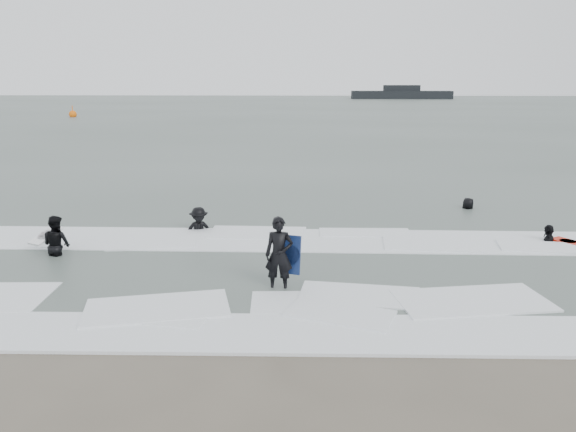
{
  "coord_description": "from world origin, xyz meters",
  "views": [
    {
      "loc": [
        0.61,
        -10.99,
        5.03
      ],
      "look_at": [
        0.0,
        5.0,
        1.1
      ],
      "focal_mm": 35.0,
      "sensor_mm": 36.0,
      "label": 1
    }
  ],
  "objects_px": {
    "surfer_breaker": "(199,232)",
    "buoy": "(73,114)",
    "vessel_horizon": "(401,94)",
    "surfer_wading": "(58,256)",
    "surfer_centre": "(279,290)",
    "surfer_right_near": "(548,243)",
    "surfer_right_far": "(468,210)"
  },
  "relations": [
    {
      "from": "surfer_centre",
      "to": "buoy",
      "type": "bearing_deg",
      "value": 119.68
    },
    {
      "from": "surfer_right_near",
      "to": "surfer_right_far",
      "type": "distance_m",
      "value": 4.68
    },
    {
      "from": "surfer_wading",
      "to": "surfer_centre",
      "type": "bearing_deg",
      "value": -176.86
    },
    {
      "from": "surfer_wading",
      "to": "buoy",
      "type": "bearing_deg",
      "value": -43.87
    },
    {
      "from": "surfer_right_near",
      "to": "surfer_right_far",
      "type": "height_order",
      "value": "surfer_right_near"
    },
    {
      "from": "surfer_breaker",
      "to": "buoy",
      "type": "distance_m",
      "value": 62.72
    },
    {
      "from": "surfer_breaker",
      "to": "surfer_right_far",
      "type": "bearing_deg",
      "value": 0.62
    },
    {
      "from": "surfer_centre",
      "to": "buoy",
      "type": "relative_size",
      "value": 1.13
    },
    {
      "from": "buoy",
      "to": "surfer_breaker",
      "type": "bearing_deg",
      "value": -63.74
    },
    {
      "from": "vessel_horizon",
      "to": "surfer_right_near",
      "type": "bearing_deg",
      "value": -96.91
    },
    {
      "from": "vessel_horizon",
      "to": "surfer_wading",
      "type": "bearing_deg",
      "value": -103.17
    },
    {
      "from": "surfer_right_near",
      "to": "vessel_horizon",
      "type": "distance_m",
      "value": 128.51
    },
    {
      "from": "surfer_breaker",
      "to": "surfer_wading",
      "type": "bearing_deg",
      "value": -161.81
    },
    {
      "from": "surfer_wading",
      "to": "surfer_right_near",
      "type": "bearing_deg",
      "value": -148.81
    },
    {
      "from": "surfer_centre",
      "to": "surfer_right_near",
      "type": "xyz_separation_m",
      "value": [
        8.25,
        4.4,
        0.0
      ]
    },
    {
      "from": "surfer_wading",
      "to": "surfer_breaker",
      "type": "distance_m",
      "value": 4.56
    },
    {
      "from": "surfer_right_near",
      "to": "vessel_horizon",
      "type": "xyz_separation_m",
      "value": [
        15.46,
        127.57,
        1.26
      ]
    },
    {
      "from": "surfer_breaker",
      "to": "buoy",
      "type": "relative_size",
      "value": 1.03
    },
    {
      "from": "surfer_breaker",
      "to": "buoy",
      "type": "bearing_deg",
      "value": 96.89
    },
    {
      "from": "surfer_breaker",
      "to": "surfer_right_near",
      "type": "bearing_deg",
      "value": -23.85
    },
    {
      "from": "surfer_right_near",
      "to": "buoy",
      "type": "relative_size",
      "value": 1.05
    },
    {
      "from": "surfer_wading",
      "to": "surfer_right_far",
      "type": "height_order",
      "value": "surfer_wading"
    },
    {
      "from": "surfer_right_near",
      "to": "buoy",
      "type": "distance_m",
      "value": 69.16
    },
    {
      "from": "buoy",
      "to": "vessel_horizon",
      "type": "relative_size",
      "value": 0.07
    },
    {
      "from": "surfer_centre",
      "to": "surfer_breaker",
      "type": "relative_size",
      "value": 1.1
    },
    {
      "from": "surfer_right_far",
      "to": "buoy",
      "type": "relative_size",
      "value": 0.99
    },
    {
      "from": "surfer_breaker",
      "to": "buoy",
      "type": "xyz_separation_m",
      "value": [
        -27.75,
        56.24,
        0.42
      ]
    },
    {
      "from": "buoy",
      "to": "vessel_horizon",
      "type": "bearing_deg",
      "value": 52.3
    },
    {
      "from": "buoy",
      "to": "surfer_wading",
      "type": "bearing_deg",
      "value": -67.76
    },
    {
      "from": "surfer_centre",
      "to": "vessel_horizon",
      "type": "xyz_separation_m",
      "value": [
        23.7,
        131.97,
        1.26
      ]
    },
    {
      "from": "surfer_centre",
      "to": "surfer_wading",
      "type": "height_order",
      "value": "surfer_centre"
    },
    {
      "from": "surfer_breaker",
      "to": "surfer_right_far",
      "type": "relative_size",
      "value": 1.04
    }
  ]
}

